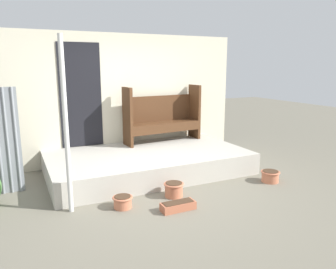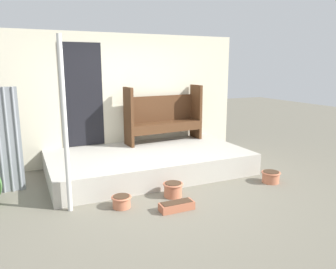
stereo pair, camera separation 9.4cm
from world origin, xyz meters
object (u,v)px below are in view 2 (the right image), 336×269
bench (163,115)px  flower_pot_right (271,176)px  support_post (65,127)px  planter_box_rect (177,206)px  flower_pot_left (122,201)px  flower_pot_middle (173,189)px

bench → flower_pot_right: size_ratio=5.14×
support_post → flower_pot_right: support_post is taller
support_post → planter_box_rect: bearing=-24.1°
flower_pot_left → flower_pot_middle: 0.83m
flower_pot_left → planter_box_rect: (0.67, -0.40, -0.04)m
flower_pot_left → flower_pot_middle: size_ratio=0.92×
bench → flower_pot_left: 2.69m
bench → support_post: bearing=-144.9°
bench → flower_pot_left: (-1.54, -2.03, -0.85)m
flower_pot_right → planter_box_rect: flower_pot_right is taller
planter_box_rect → support_post: bearing=155.9°
flower_pot_left → flower_pot_middle: bearing=3.7°
flower_pot_middle → flower_pot_right: 1.79m
bench → flower_pot_middle: (-0.71, -1.98, -0.82)m
support_post → flower_pot_left: bearing=-16.6°
support_post → flower_pot_right: size_ratio=7.22×
flower_pot_left → flower_pot_right: (2.62, -0.08, 0.01)m
flower_pot_middle → flower_pot_right: (1.79, -0.14, -0.01)m
flower_pot_right → bench: bearing=117.1°
bench → planter_box_rect: size_ratio=3.45×
flower_pot_middle → flower_pot_left: bearing=-176.3°
flower_pot_middle → planter_box_rect: (-0.16, -0.45, -0.06)m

